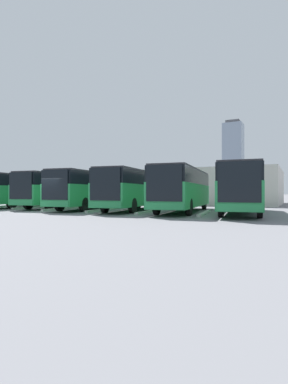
{
  "coord_description": "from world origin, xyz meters",
  "views": [
    {
      "loc": [
        -16.16,
        16.29,
        1.46
      ],
      "look_at": [
        -4.83,
        -5.73,
        1.52
      ],
      "focal_mm": 28.0,
      "sensor_mm": 36.0,
      "label": 1
    }
  ],
  "objects_px": {
    "bus_0": "(241,188)",
    "bus_1": "(183,188)",
    "bus_2": "(136,189)",
    "bus_4": "(63,189)",
    "bus_5": "(29,189)",
    "bus_3": "(94,189)",
    "bus_6": "(2,190)"
  },
  "relations": [
    {
      "from": "bus_0",
      "to": "bus_1",
      "type": "bearing_deg",
      "value": -7.77
    },
    {
      "from": "bus_2",
      "to": "bus_4",
      "type": "relative_size",
      "value": 1.0
    },
    {
      "from": "bus_4",
      "to": "bus_5",
      "type": "distance_m",
      "value": 4.23
    },
    {
      "from": "bus_1",
      "to": "bus_3",
      "type": "relative_size",
      "value": 1.0
    },
    {
      "from": "bus_3",
      "to": "bus_4",
      "type": "bearing_deg",
      "value": -17.09
    },
    {
      "from": "bus_1",
      "to": "bus_5",
      "type": "distance_m",
      "value": 16.85
    },
    {
      "from": "bus_1",
      "to": "bus_3",
      "type": "bearing_deg",
      "value": -8.23
    },
    {
      "from": "bus_1",
      "to": "bus_5",
      "type": "height_order",
      "value": "same"
    },
    {
      "from": "bus_0",
      "to": "bus_3",
      "type": "xyz_separation_m",
      "value": [
        12.63,
        0.06,
        0.0
      ]
    },
    {
      "from": "bus_1",
      "to": "bus_3",
      "type": "xyz_separation_m",
      "value": [
        8.42,
        0.01,
        0.0
      ]
    },
    {
      "from": "bus_2",
      "to": "bus_6",
      "type": "bearing_deg",
      "value": -9.17
    },
    {
      "from": "bus_3",
      "to": "bus_4",
      "type": "xyz_separation_m",
      "value": [
        4.21,
        -0.65,
        0.0
      ]
    },
    {
      "from": "bus_2",
      "to": "bus_1",
      "type": "bearing_deg",
      "value": 170.05
    },
    {
      "from": "bus_3",
      "to": "bus_5",
      "type": "bearing_deg",
      "value": -10.4
    },
    {
      "from": "bus_0",
      "to": "bus_4",
      "type": "distance_m",
      "value": 16.86
    },
    {
      "from": "bus_5",
      "to": "bus_6",
      "type": "relative_size",
      "value": 1.0
    },
    {
      "from": "bus_1",
      "to": "bus_2",
      "type": "xyz_separation_m",
      "value": [
        4.21,
        -0.12,
        0.0
      ]
    },
    {
      "from": "bus_5",
      "to": "bus_6",
      "type": "xyz_separation_m",
      "value": [
        4.21,
        -0.08,
        0.0
      ]
    },
    {
      "from": "bus_2",
      "to": "bus_3",
      "type": "distance_m",
      "value": 4.21
    },
    {
      "from": "bus_0",
      "to": "bus_2",
      "type": "distance_m",
      "value": 8.42
    },
    {
      "from": "bus_2",
      "to": "bus_3",
      "type": "bearing_deg",
      "value": -6.51
    },
    {
      "from": "bus_0",
      "to": "bus_2",
      "type": "bearing_deg",
      "value": -8.86
    },
    {
      "from": "bus_3",
      "to": "bus_1",
      "type": "bearing_deg",
      "value": 171.77
    },
    {
      "from": "bus_1",
      "to": "bus_6",
      "type": "relative_size",
      "value": 1.0
    },
    {
      "from": "bus_3",
      "to": "bus_4",
      "type": "height_order",
      "value": "same"
    },
    {
      "from": "bus_3",
      "to": "bus_5",
      "type": "relative_size",
      "value": 1.0
    },
    {
      "from": "bus_5",
      "to": "bus_2",
      "type": "bearing_deg",
      "value": 170.9
    },
    {
      "from": "bus_0",
      "to": "bus_1",
      "type": "height_order",
      "value": "same"
    },
    {
      "from": "bus_0",
      "to": "bus_5",
      "type": "distance_m",
      "value": 21.06
    },
    {
      "from": "bus_0",
      "to": "bus_5",
      "type": "xyz_separation_m",
      "value": [
        21.06,
        -0.25,
        0.0
      ]
    },
    {
      "from": "bus_2",
      "to": "bus_3",
      "type": "relative_size",
      "value": 1.0
    },
    {
      "from": "bus_0",
      "to": "bus_3",
      "type": "bearing_deg",
      "value": -8.08
    }
  ]
}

